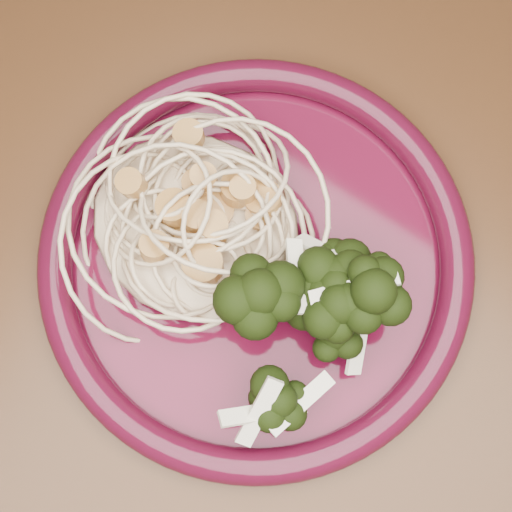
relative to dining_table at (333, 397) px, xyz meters
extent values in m
plane|color=brown|center=(0.00, 0.00, -0.65)|extent=(3.50, 3.50, 0.00)
cube|color=#472814|center=(0.00, 0.00, 0.08)|extent=(1.20, 0.80, 0.04)
cylinder|color=#44081C|center=(-0.10, 0.04, 0.10)|extent=(0.33, 0.33, 0.01)
torus|color=#440D1F|center=(-0.10, 0.04, 0.11)|extent=(0.33, 0.33, 0.02)
ellipsoid|color=beige|center=(-0.15, 0.04, 0.12)|extent=(0.17, 0.15, 0.03)
ellipsoid|color=black|center=(-0.04, 0.04, 0.13)|extent=(0.12, 0.18, 0.06)
camera|label=1|loc=(-0.04, -0.06, 0.60)|focal=50.00mm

